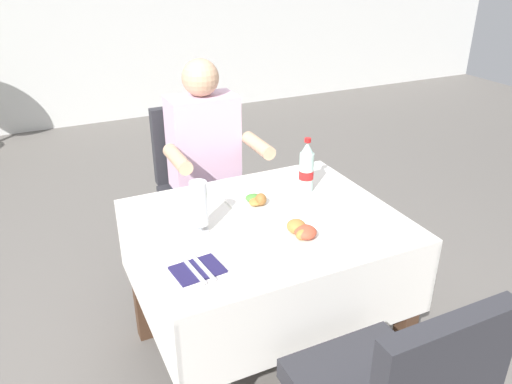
{
  "coord_description": "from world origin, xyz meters",
  "views": [
    {
      "loc": [
        -0.7,
        -1.73,
        1.77
      ],
      "look_at": [
        0.13,
        0.02,
        0.83
      ],
      "focal_mm": 35.72,
      "sensor_mm": 36.0,
      "label": 1
    }
  ],
  "objects_px": {
    "chair_far_diner_seat": "(200,184)",
    "plate_near_camera": "(302,234)",
    "plate_far_diner": "(256,201)",
    "cola_bottle_primary": "(306,169)",
    "napkin_cutlery_set": "(198,269)",
    "main_dining_table": "(266,254)",
    "beer_glass_left": "(199,207)",
    "seated_diner_far": "(208,164)"
  },
  "relations": [
    {
      "from": "beer_glass_left",
      "to": "seated_diner_far",
      "type": "bearing_deg",
      "value": 67.3
    },
    {
      "from": "main_dining_table",
      "to": "napkin_cutlery_set",
      "type": "bearing_deg",
      "value": -149.07
    },
    {
      "from": "seated_diner_far",
      "to": "plate_near_camera",
      "type": "distance_m",
      "value": 0.94
    },
    {
      "from": "main_dining_table",
      "to": "plate_far_diner",
      "type": "bearing_deg",
      "value": 82.24
    },
    {
      "from": "chair_far_diner_seat",
      "to": "seated_diner_far",
      "type": "relative_size",
      "value": 0.77
    },
    {
      "from": "main_dining_table",
      "to": "chair_far_diner_seat",
      "type": "bearing_deg",
      "value": 90.0
    },
    {
      "from": "plate_near_camera",
      "to": "main_dining_table",
      "type": "bearing_deg",
      "value": 103.78
    },
    {
      "from": "chair_far_diner_seat",
      "to": "plate_near_camera",
      "type": "xyz_separation_m",
      "value": [
        0.05,
        -1.04,
        0.22
      ]
    },
    {
      "from": "cola_bottle_primary",
      "to": "napkin_cutlery_set",
      "type": "bearing_deg",
      "value": -149.55
    },
    {
      "from": "cola_bottle_primary",
      "to": "plate_far_diner",
      "type": "bearing_deg",
      "value": -174.65
    },
    {
      "from": "main_dining_table",
      "to": "napkin_cutlery_set",
      "type": "xyz_separation_m",
      "value": [
        -0.38,
        -0.23,
        0.18
      ]
    },
    {
      "from": "main_dining_table",
      "to": "beer_glass_left",
      "type": "distance_m",
      "value": 0.4
    },
    {
      "from": "plate_far_diner",
      "to": "cola_bottle_primary",
      "type": "height_order",
      "value": "cola_bottle_primary"
    },
    {
      "from": "main_dining_table",
      "to": "napkin_cutlery_set",
      "type": "height_order",
      "value": "napkin_cutlery_set"
    },
    {
      "from": "napkin_cutlery_set",
      "to": "main_dining_table",
      "type": "bearing_deg",
      "value": 30.93
    },
    {
      "from": "beer_glass_left",
      "to": "cola_bottle_primary",
      "type": "height_order",
      "value": "cola_bottle_primary"
    },
    {
      "from": "chair_far_diner_seat",
      "to": "napkin_cutlery_set",
      "type": "xyz_separation_m",
      "value": [
        -0.38,
        -1.06,
        0.2
      ]
    },
    {
      "from": "plate_far_diner",
      "to": "main_dining_table",
      "type": "bearing_deg",
      "value": -97.76
    },
    {
      "from": "plate_far_diner",
      "to": "beer_glass_left",
      "type": "xyz_separation_m",
      "value": [
        -0.3,
        -0.12,
        0.09
      ]
    },
    {
      "from": "plate_near_camera",
      "to": "chair_far_diner_seat",
      "type": "bearing_deg",
      "value": 92.78
    },
    {
      "from": "plate_near_camera",
      "to": "napkin_cutlery_set",
      "type": "bearing_deg",
      "value": -177.07
    },
    {
      "from": "cola_bottle_primary",
      "to": "napkin_cutlery_set",
      "type": "height_order",
      "value": "cola_bottle_primary"
    },
    {
      "from": "chair_far_diner_seat",
      "to": "beer_glass_left",
      "type": "bearing_deg",
      "value": -109.03
    },
    {
      "from": "main_dining_table",
      "to": "napkin_cutlery_set",
      "type": "distance_m",
      "value": 0.48
    },
    {
      "from": "chair_far_diner_seat",
      "to": "plate_near_camera",
      "type": "relative_size",
      "value": 4.41
    },
    {
      "from": "chair_far_diner_seat",
      "to": "cola_bottle_primary",
      "type": "distance_m",
      "value": 0.79
    },
    {
      "from": "main_dining_table",
      "to": "plate_near_camera",
      "type": "distance_m",
      "value": 0.29
    },
    {
      "from": "chair_far_diner_seat",
      "to": "plate_far_diner",
      "type": "distance_m",
      "value": 0.73
    },
    {
      "from": "chair_far_diner_seat",
      "to": "beer_glass_left",
      "type": "relative_size",
      "value": 4.49
    },
    {
      "from": "beer_glass_left",
      "to": "napkin_cutlery_set",
      "type": "xyz_separation_m",
      "value": [
        -0.1,
        -0.25,
        -0.1
      ]
    },
    {
      "from": "chair_far_diner_seat",
      "to": "plate_far_diner",
      "type": "bearing_deg",
      "value": -88.48
    },
    {
      "from": "plate_far_diner",
      "to": "napkin_cutlery_set",
      "type": "relative_size",
      "value": 1.2
    },
    {
      "from": "plate_near_camera",
      "to": "cola_bottle_primary",
      "type": "xyz_separation_m",
      "value": [
        0.23,
        0.37,
        0.09
      ]
    },
    {
      "from": "chair_far_diner_seat",
      "to": "napkin_cutlery_set",
      "type": "relative_size",
      "value": 5.0
    },
    {
      "from": "plate_far_diner",
      "to": "napkin_cutlery_set",
      "type": "xyz_separation_m",
      "value": [
        -0.4,
        -0.37,
        -0.01
      ]
    },
    {
      "from": "chair_far_diner_seat",
      "to": "cola_bottle_primary",
      "type": "relative_size",
      "value": 3.77
    },
    {
      "from": "chair_far_diner_seat",
      "to": "napkin_cutlery_set",
      "type": "height_order",
      "value": "chair_far_diner_seat"
    },
    {
      "from": "main_dining_table",
      "to": "napkin_cutlery_set",
      "type": "relative_size",
      "value": 5.53
    },
    {
      "from": "seated_diner_far",
      "to": "plate_far_diner",
      "type": "height_order",
      "value": "seated_diner_far"
    },
    {
      "from": "main_dining_table",
      "to": "cola_bottle_primary",
      "type": "distance_m",
      "value": 0.43
    },
    {
      "from": "main_dining_table",
      "to": "plate_far_diner",
      "type": "height_order",
      "value": "plate_far_diner"
    },
    {
      "from": "plate_near_camera",
      "to": "beer_glass_left",
      "type": "xyz_separation_m",
      "value": [
        -0.33,
        0.23,
        0.09
      ]
    }
  ]
}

